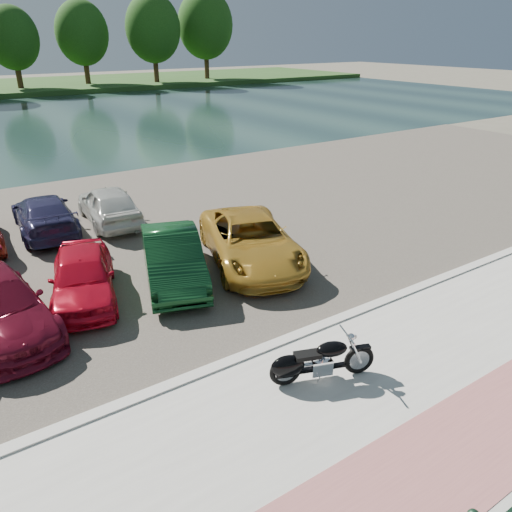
{
  "coord_description": "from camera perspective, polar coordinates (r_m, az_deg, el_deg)",
  "views": [
    {
      "loc": [
        -6.62,
        -5.98,
        6.8
      ],
      "look_at": [
        0.58,
        4.65,
        1.1
      ],
      "focal_mm": 35.0,
      "sensor_mm": 36.0,
      "label": 1
    }
  ],
  "objects": [
    {
      "name": "motorcycle",
      "position": [
        10.69,
        6.54,
        -11.94
      ],
      "size": [
        2.24,
        1.08,
        1.05
      ],
      "rotation": [
        0.0,
        0.0,
        -0.35
      ],
      "color": "black",
      "rests_on": "promenade"
    },
    {
      "name": "pink_path",
      "position": [
        10.04,
        21.98,
        -20.06
      ],
      "size": [
        60.0,
        2.0,
        0.01
      ],
      "primitive_type": "cube",
      "color": "#975555",
      "rests_on": "promenade"
    },
    {
      "name": "car_12",
      "position": [
        20.24,
        -16.48,
        5.67
      ],
      "size": [
        2.13,
        4.52,
        1.49
      ],
      "primitive_type": "imported",
      "rotation": [
        0.0,
        0.0,
        3.06
      ],
      "color": "silver",
      "rests_on": "parking_lot"
    },
    {
      "name": "ground",
      "position": [
        11.22,
        11.27,
        -13.92
      ],
      "size": [
        200.0,
        200.0,
        0.0
      ],
      "primitive_type": "plane",
      "color": "#595447",
      "rests_on": "ground"
    },
    {
      "name": "car_4",
      "position": [
        14.49,
        -19.2,
        -2.17
      ],
      "size": [
        2.79,
        4.46,
        1.41
      ],
      "primitive_type": "imported",
      "rotation": [
        0.0,
        0.0,
        -0.29
      ],
      "color": "red",
      "rests_on": "parking_lot"
    },
    {
      "name": "car_6",
      "position": [
        15.88,
        -0.6,
        1.78
      ],
      "size": [
        4.16,
        6.04,
        1.53
      ],
      "primitive_type": "imported",
      "rotation": [
        0.0,
        0.0,
        -0.32
      ],
      "color": "#BB8B2B",
      "rests_on": "parking_lot"
    },
    {
      "name": "promenade",
      "position": [
        10.69,
        15.19,
        -16.25
      ],
      "size": [
        60.0,
        6.0,
        0.1
      ],
      "primitive_type": "cube",
      "color": "#B1AEA7",
      "rests_on": "ground"
    },
    {
      "name": "kerb",
      "position": [
        12.36,
        4.73,
        -9.14
      ],
      "size": [
        60.0,
        0.3,
        0.14
      ],
      "primitive_type": "cube",
      "color": "#B1AEA7",
      "rests_on": "ground"
    },
    {
      "name": "river",
      "position": [
        46.95,
        -26.38,
        13.24
      ],
      "size": [
        120.0,
        40.0,
        0.0
      ],
      "primitive_type": "cube",
      "color": "#1B302F",
      "rests_on": "ground"
    },
    {
      "name": "parking_lot",
      "position": [
        19.44,
        -12.02,
        3.0
      ],
      "size": [
        60.0,
        18.0,
        0.04
      ],
      "primitive_type": "cube",
      "color": "#423B35",
      "rests_on": "ground"
    },
    {
      "name": "car_11",
      "position": [
        20.05,
        -23.06,
        4.4
      ],
      "size": [
        2.32,
        4.94,
        1.39
      ],
      "primitive_type": "imported",
      "rotation": [
        0.0,
        0.0,
        3.06
      ],
      "color": "#29274D",
      "rests_on": "parking_lot"
    },
    {
      "name": "car_5",
      "position": [
        14.9,
        -9.48,
        -0.17
      ],
      "size": [
        3.01,
        4.85,
        1.51
      ],
      "primitive_type": "imported",
      "rotation": [
        0.0,
        0.0,
        -0.33
      ],
      "color": "#103B1B",
      "rests_on": "parking_lot"
    }
  ]
}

